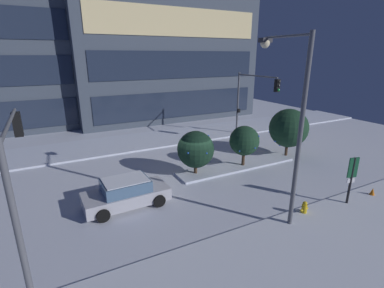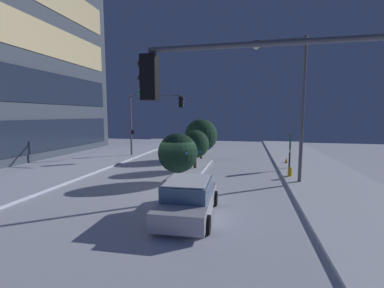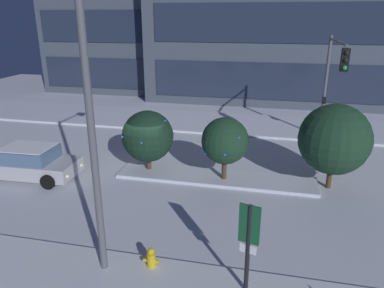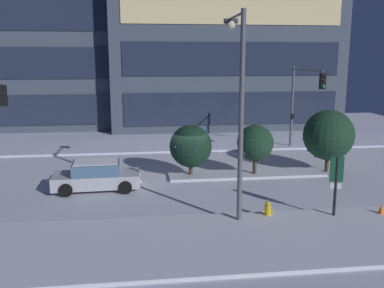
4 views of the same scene
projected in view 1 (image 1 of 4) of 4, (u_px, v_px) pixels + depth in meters
The scene contains 15 objects.
ground at pixel (191, 176), 18.43m from camera, with size 52.00×52.00×0.00m, color silver.
curb_strip_near at pixel (298, 258), 10.86m from camera, with size 52.00×5.20×0.14m, color silver.
curb_strip_far at pixel (147, 140), 25.95m from camera, with size 52.00×5.20×0.14m, color silver.
median_strip at pixel (237, 166), 19.92m from camera, with size 9.00×1.80×0.14m, color silver.
office_tower_secondary at pixel (8, 27), 29.16m from camera, with size 11.49×11.31×20.69m.
car_near at pixel (126, 193), 14.63m from camera, with size 4.51×2.24×1.49m.
traffic_light_corner_near_left at pixel (17, 167), 9.20m from camera, with size 0.32×5.65×5.69m.
traffic_light_corner_far_right at pixel (252, 94), 25.30m from camera, with size 0.32×5.45×6.05m.
street_lamp_arched at pixel (290, 107), 12.08m from camera, with size 0.56×3.01×8.48m.
fire_hydrant at pixel (304, 209), 13.84m from camera, with size 0.48×0.26×0.75m.
parking_info_sign at pixel (352, 176), 14.34m from camera, with size 0.55×0.20×2.68m.
decorated_tree_median at pixel (244, 141), 19.39m from camera, with size 2.07×2.08×2.97m.
decorated_tree_left_of_median at pixel (289, 128), 21.61m from camera, with size 2.97×2.97×3.70m.
decorated_tree_right_of_median at pixel (196, 149), 18.10m from camera, with size 2.40×2.45×2.98m.
construction_cone at pixel (372, 192), 15.64m from camera, with size 0.36×0.36×0.55m, color orange.
Camera 1 is at (-7.81, -15.02, 7.57)m, focal length 26.27 mm.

